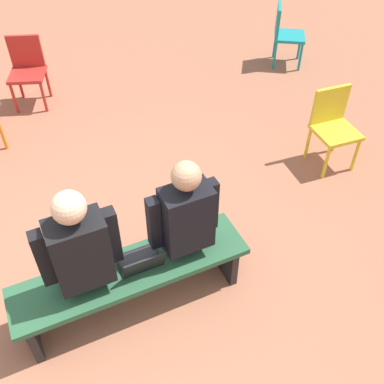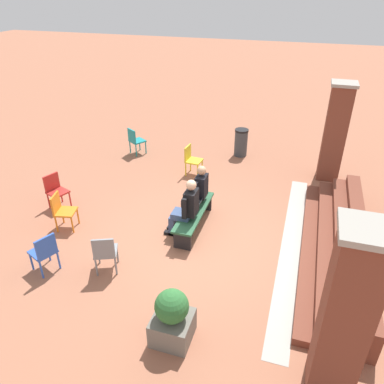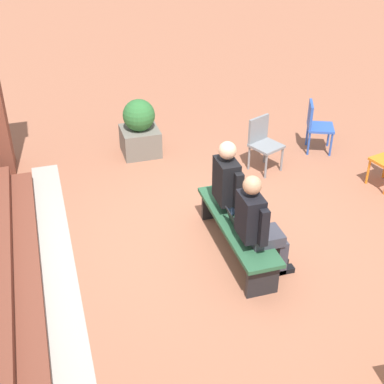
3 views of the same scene
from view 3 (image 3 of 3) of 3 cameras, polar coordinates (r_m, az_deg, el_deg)
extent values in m
plane|color=#9E6047|center=(6.95, 2.26, -4.86)|extent=(60.00, 60.00, 0.00)
cube|color=#A8A399|center=(6.41, -13.83, -9.61)|extent=(5.87, 0.40, 0.01)
cube|color=#285638|center=(6.47, 4.86, -3.40)|extent=(1.80, 0.44, 0.05)
cube|color=black|center=(6.04, 7.51, -9.33)|extent=(0.06, 0.37, 0.40)
cube|color=black|center=(7.22, 2.51, -1.37)|extent=(0.06, 0.37, 0.40)
cube|color=#383842|center=(6.16, 7.84, -4.77)|extent=(0.32, 0.38, 0.13)
cube|color=#383842|center=(6.34, 9.53, -6.94)|extent=(0.10, 0.11, 0.45)
cube|color=black|center=(6.48, 9.83, -8.17)|extent=(0.10, 0.23, 0.07)
cube|color=#383842|center=(6.45, 8.89, -6.05)|extent=(0.10, 0.11, 0.45)
cube|color=black|center=(6.59, 9.20, -7.27)|extent=(0.10, 0.23, 0.07)
cube|color=black|center=(5.89, 6.22, -2.57)|extent=(0.36, 0.23, 0.53)
cube|color=#195133|center=(5.96, 7.25, -2.68)|extent=(0.05, 0.01, 0.32)
cube|color=black|center=(5.76, 7.67, -3.82)|extent=(0.08, 0.09, 0.45)
cube|color=black|center=(6.10, 5.99, -1.47)|extent=(0.08, 0.09, 0.45)
sphere|color=tan|center=(5.68, 6.45, 0.72)|extent=(0.21, 0.21, 0.21)
cube|color=#384C75|center=(6.73, 5.31, -1.04)|extent=(0.33, 0.39, 0.14)
cube|color=#384C75|center=(6.89, 6.98, -3.15)|extent=(0.11, 0.12, 0.45)
cube|color=black|center=(7.02, 7.33, -4.34)|extent=(0.11, 0.24, 0.07)
cube|color=#384C75|center=(7.02, 6.42, -2.36)|extent=(0.11, 0.12, 0.45)
cube|color=black|center=(7.15, 6.77, -3.54)|extent=(0.11, 0.24, 0.07)
cube|color=black|center=(6.48, 3.68, 1.21)|extent=(0.37, 0.24, 0.55)
cube|color=black|center=(6.33, 4.98, 0.11)|extent=(0.09, 0.10, 0.47)
cube|color=black|center=(6.71, 3.54, 2.14)|extent=(0.09, 0.10, 0.47)
sphere|color=#DBAD89|center=(6.28, 3.80, 4.45)|extent=(0.22, 0.22, 0.22)
cube|color=black|center=(6.41, 5.46, -3.46)|extent=(0.32, 0.22, 0.02)
cube|color=#2D2D33|center=(6.41, 5.54, -3.36)|extent=(0.29, 0.15, 0.00)
cube|color=black|center=(6.30, 4.31, -2.90)|extent=(0.32, 0.07, 0.19)
cube|color=#33519E|center=(6.31, 4.38, -2.89)|extent=(0.28, 0.06, 0.17)
cylinder|color=orange|center=(8.40, 18.27, 2.06)|extent=(0.04, 0.04, 0.40)
cube|color=#2D56B7|center=(9.10, 13.55, 6.72)|extent=(0.55, 0.55, 0.04)
cube|color=#2D56B7|center=(8.99, 12.51, 8.08)|extent=(0.38, 0.19, 0.40)
cylinder|color=#2D56B7|center=(9.06, 14.60, 4.89)|extent=(0.04, 0.04, 0.40)
cylinder|color=#2D56B7|center=(9.38, 14.38, 5.88)|extent=(0.04, 0.04, 0.40)
cylinder|color=#2D56B7|center=(9.01, 12.34, 5.06)|extent=(0.04, 0.04, 0.40)
cylinder|color=#2D56B7|center=(9.33, 12.18, 6.04)|extent=(0.04, 0.04, 0.40)
cube|color=gray|center=(8.32, 7.94, 4.88)|extent=(0.55, 0.55, 0.04)
cube|color=gray|center=(8.34, 7.10, 6.69)|extent=(0.19, 0.38, 0.40)
cylinder|color=gray|center=(8.20, 7.88, 2.71)|extent=(0.04, 0.04, 0.40)
cylinder|color=gray|center=(8.44, 9.56, 3.46)|extent=(0.04, 0.04, 0.40)
cylinder|color=gray|center=(8.41, 6.10, 3.63)|extent=(0.04, 0.04, 0.40)
cylinder|color=gray|center=(8.65, 7.78, 4.34)|extent=(0.04, 0.04, 0.40)
cube|color=#6B665B|center=(8.89, -5.53, 5.43)|extent=(0.60, 0.60, 0.44)
sphere|color=#2D6B33|center=(8.69, -5.69, 8.15)|extent=(0.52, 0.52, 0.52)
camera|label=1|loc=(5.44, -17.61, 19.89)|focal=42.00mm
camera|label=2|loc=(11.53, -20.37, 33.93)|focal=35.00mm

